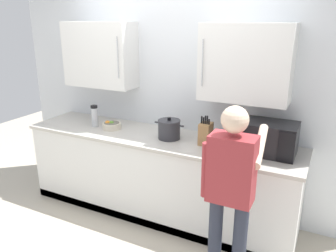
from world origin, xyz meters
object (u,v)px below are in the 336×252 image
fruit_bowl (112,125)px  person_figure (231,186)px  knife_block (206,133)px  stock_pot (169,129)px  microwave_oven (265,138)px  thermos_flask (95,116)px

fruit_bowl → person_figure: (1.62, -0.73, -0.04)m
knife_block → person_figure: (0.48, -0.75, -0.11)m
stock_pot → knife_block: knife_block is taller
knife_block → stock_pot: bearing=-178.3°
knife_block → person_figure: 0.90m
fruit_bowl → knife_block: (1.13, 0.02, 0.07)m
fruit_bowl → knife_block: bearing=0.9°
stock_pot → knife_block: size_ratio=1.09×
fruit_bowl → person_figure: bearing=-24.4°
microwave_oven → person_figure: 0.80m
microwave_oven → stock_pot: (-0.97, -0.05, -0.05)m
fruit_bowl → knife_block: 1.13m
microwave_oven → thermos_flask: 1.93m
microwave_oven → fruit_bowl: (-1.70, -0.05, -0.11)m
knife_block → person_figure: person_figure is taller
fruit_bowl → thermos_flask: (-0.22, -0.01, 0.09)m
microwave_oven → stock_pot: 0.98m
thermos_flask → person_figure: size_ratio=0.16×
stock_pot → person_figure: (0.88, -0.74, -0.10)m
microwave_oven → stock_pot: microwave_oven is taller
thermos_flask → knife_block: (1.35, 0.03, -0.01)m
microwave_oven → knife_block: bearing=-176.7°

